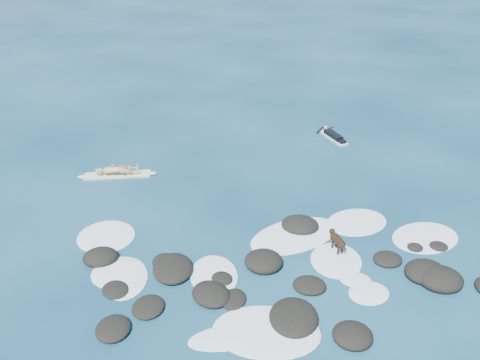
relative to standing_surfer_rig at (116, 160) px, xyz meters
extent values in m
plane|color=#0A2642|center=(5.80, -7.20, -0.81)|extent=(160.00, 160.00, 0.00)
ellipsoid|color=black|center=(10.20, -9.58, -0.67)|extent=(1.78, 1.71, 0.57)
ellipsoid|color=black|center=(9.32, -8.57, -0.73)|extent=(1.16, 1.09, 0.30)
ellipsoid|color=black|center=(10.62, -8.08, -0.75)|extent=(0.75, 0.74, 0.25)
ellipsoid|color=black|center=(10.48, -10.06, -0.64)|extent=(1.77, 1.68, 0.66)
ellipsoid|color=black|center=(5.00, -7.92, -0.67)|extent=(1.57, 1.60, 0.56)
ellipsoid|color=black|center=(6.93, -5.92, -0.67)|extent=(1.84, 1.76, 0.57)
ellipsoid|color=black|center=(-0.10, -10.19, -0.73)|extent=(1.24, 1.37, 0.32)
ellipsoid|color=black|center=(6.18, -9.42, -0.73)|extent=(1.39, 1.34, 0.33)
ellipsoid|color=black|center=(0.96, -9.42, -0.74)|extent=(1.34, 1.44, 0.27)
ellipsoid|color=black|center=(3.61, -9.56, -0.76)|extent=(1.15, 1.28, 0.21)
ellipsoid|color=black|center=(11.50, -8.17, -0.76)|extent=(0.84, 0.81, 0.21)
ellipsoid|color=black|center=(1.88, -7.67, -0.70)|extent=(1.55, 1.88, 0.46)
ellipsoid|color=black|center=(6.68, -11.88, -0.69)|extent=(1.38, 1.38, 0.46)
ellipsoid|color=black|center=(-0.56, -6.53, -0.68)|extent=(1.34, 1.21, 0.51)
ellipsoid|color=black|center=(3.44, -8.48, -0.75)|extent=(0.89, 0.95, 0.23)
ellipsoid|color=black|center=(1.58, -7.12, -0.74)|extent=(1.06, 1.13, 0.28)
ellipsoid|color=black|center=(-0.05, -8.35, -0.75)|extent=(1.15, 1.23, 0.22)
ellipsoid|color=black|center=(5.23, -10.79, -0.70)|extent=(1.94, 2.14, 0.42)
ellipsoid|color=black|center=(2.95, -9.27, -0.69)|extent=(1.64, 1.74, 0.46)
ellipsoid|color=white|center=(3.28, -11.13, -0.80)|extent=(2.65, 1.14, 0.12)
ellipsoid|color=white|center=(4.31, -11.12, -0.80)|extent=(3.77, 3.15, 0.12)
ellipsoid|color=white|center=(7.97, -10.09, -0.80)|extent=(1.67, 1.53, 0.12)
ellipsoid|color=white|center=(9.25, -5.95, -0.80)|extent=(2.99, 2.59, 0.12)
ellipsoid|color=white|center=(-0.41, -5.04, -0.80)|extent=(2.29, 2.39, 0.12)
ellipsoid|color=white|center=(3.21, -8.18, -0.80)|extent=(1.77, 2.43, 0.12)
ellipsoid|color=white|center=(0.27, -7.79, -0.80)|extent=(1.76, 2.41, 0.12)
ellipsoid|color=white|center=(7.56, -8.18, -0.80)|extent=(2.39, 2.64, 0.12)
ellipsoid|color=white|center=(11.35, -7.49, -0.80)|extent=(3.18, 2.72, 0.12)
ellipsoid|color=white|center=(6.58, -6.37, -0.80)|extent=(4.27, 3.30, 0.12)
ellipsoid|color=white|center=(7.81, -9.35, -0.80)|extent=(1.33, 1.20, 0.12)
ellipsoid|color=white|center=(0.04, -7.39, -0.80)|extent=(2.29, 2.29, 0.12)
ellipsoid|color=white|center=(7.76, -7.62, -0.80)|extent=(1.10, 0.90, 0.12)
cube|color=beige|center=(0.00, 0.00, -0.75)|extent=(3.04, 0.88, 0.10)
ellipsoid|color=beige|center=(1.49, -0.13, -0.75)|extent=(0.63, 0.39, 0.11)
ellipsoid|color=beige|center=(-1.49, 0.13, -0.75)|extent=(0.63, 0.39, 0.11)
imported|color=tan|center=(0.00, 0.00, 0.27)|extent=(0.53, 0.75, 1.95)
cube|color=white|center=(11.28, 2.23, -0.76)|extent=(0.92, 2.24, 0.08)
ellipsoid|color=white|center=(11.06, 3.30, -0.76)|extent=(0.35, 0.52, 0.08)
cube|color=black|center=(11.28, 2.23, -0.61)|extent=(0.66, 1.39, 0.22)
sphere|color=tan|center=(11.12, 2.99, -0.49)|extent=(0.27, 0.27, 0.23)
cylinder|color=black|center=(10.82, 3.08, -0.62)|extent=(0.50, 0.38, 0.25)
cylinder|color=black|center=(11.37, 3.19, -0.62)|extent=(0.56, 0.20, 0.25)
cube|color=black|center=(11.43, 1.50, -0.65)|extent=(0.44, 0.60, 0.14)
cylinder|color=black|center=(7.76, -7.72, -0.30)|extent=(0.38, 0.64, 0.29)
sphere|color=black|center=(7.72, -7.45, -0.30)|extent=(0.35, 0.35, 0.31)
sphere|color=black|center=(7.80, -7.99, -0.30)|extent=(0.31, 0.31, 0.28)
sphere|color=black|center=(7.69, -7.28, -0.19)|extent=(0.25, 0.25, 0.22)
cone|color=black|center=(7.67, -7.15, -0.21)|extent=(0.13, 0.15, 0.11)
cone|color=black|center=(7.64, -7.30, -0.11)|extent=(0.11, 0.09, 0.11)
cone|color=black|center=(7.75, -7.28, -0.11)|extent=(0.11, 0.09, 0.11)
cylinder|color=black|center=(7.65, -7.52, -0.61)|extent=(0.08, 0.08, 0.39)
cylinder|color=black|center=(7.80, -7.50, -0.61)|extent=(0.08, 0.08, 0.39)
cylinder|color=black|center=(7.71, -7.94, -0.61)|extent=(0.08, 0.08, 0.39)
cylinder|color=black|center=(7.87, -7.91, -0.61)|extent=(0.08, 0.08, 0.39)
cylinder|color=black|center=(7.82, -8.12, -0.25)|extent=(0.09, 0.29, 0.17)
camera|label=1|loc=(1.21, -22.58, 10.39)|focal=40.00mm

